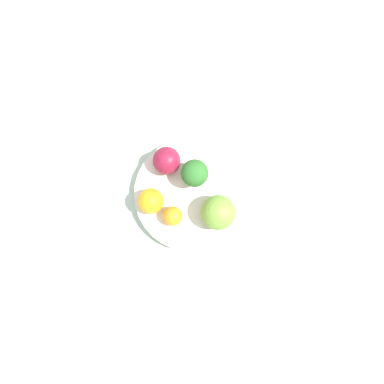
{
  "coord_description": "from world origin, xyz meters",
  "views": [
    {
      "loc": [
        0.12,
        -0.03,
        0.74
      ],
      "look_at": [
        0.0,
        0.0,
        0.06
      ],
      "focal_mm": 35.0,
      "sensor_mm": 36.0,
      "label": 1
    }
  ],
  "objects_px": {
    "orange_back": "(151,201)",
    "apple_red": "(218,212)",
    "broccoli": "(195,173)",
    "apple_green": "(167,161)",
    "orange_front": "(173,216)",
    "bowl": "(192,194)"
  },
  "relations": [
    {
      "from": "broccoli",
      "to": "orange_back",
      "type": "relative_size",
      "value": 1.39
    },
    {
      "from": "broccoli",
      "to": "orange_back",
      "type": "distance_m",
      "value": 0.09
    },
    {
      "from": "apple_green",
      "to": "orange_front",
      "type": "xyz_separation_m",
      "value": [
        0.1,
        -0.01,
        -0.01
      ]
    },
    {
      "from": "orange_back",
      "to": "apple_red",
      "type": "bearing_deg",
      "value": 65.44
    },
    {
      "from": "apple_green",
      "to": "orange_back",
      "type": "relative_size",
      "value": 1.09
    },
    {
      "from": "broccoli",
      "to": "orange_front",
      "type": "xyz_separation_m",
      "value": [
        0.06,
        -0.06,
        -0.02
      ]
    },
    {
      "from": "apple_green",
      "to": "apple_red",
      "type": "bearing_deg",
      "value": 29.48
    },
    {
      "from": "apple_red",
      "to": "apple_green",
      "type": "bearing_deg",
      "value": -150.52
    },
    {
      "from": "apple_red",
      "to": "orange_back",
      "type": "relative_size",
      "value": 1.34
    },
    {
      "from": "broccoli",
      "to": "apple_green",
      "type": "height_order",
      "value": "broccoli"
    },
    {
      "from": "bowl",
      "to": "apple_green",
      "type": "bearing_deg",
      "value": -154.51
    },
    {
      "from": "bowl",
      "to": "orange_back",
      "type": "bearing_deg",
      "value": -89.92
    },
    {
      "from": "apple_red",
      "to": "apple_green",
      "type": "height_order",
      "value": "apple_red"
    },
    {
      "from": "apple_green",
      "to": "bowl",
      "type": "bearing_deg",
      "value": 25.49
    },
    {
      "from": "apple_red",
      "to": "orange_front",
      "type": "xyz_separation_m",
      "value": [
        -0.02,
        -0.08,
        -0.01
      ]
    },
    {
      "from": "bowl",
      "to": "apple_red",
      "type": "bearing_deg",
      "value": 34.18
    },
    {
      "from": "orange_back",
      "to": "apple_green",
      "type": "bearing_deg",
      "value": 145.19
    },
    {
      "from": "apple_green",
      "to": "orange_front",
      "type": "relative_size",
      "value": 1.43
    },
    {
      "from": "orange_back",
      "to": "orange_front",
      "type": "bearing_deg",
      "value": 41.66
    },
    {
      "from": "broccoli",
      "to": "apple_red",
      "type": "height_order",
      "value": "broccoli"
    },
    {
      "from": "bowl",
      "to": "apple_green",
      "type": "height_order",
      "value": "apple_green"
    },
    {
      "from": "bowl",
      "to": "broccoli",
      "type": "bearing_deg",
      "value": 156.27
    }
  ]
}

